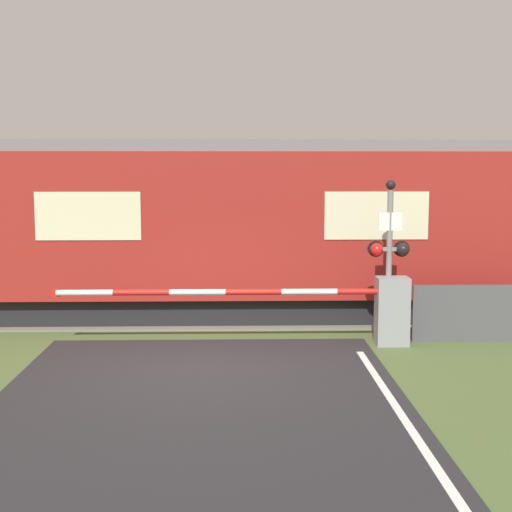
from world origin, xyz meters
TOP-DOWN VIEW (x-y plane):
  - ground_plane at (0.00, 0.00)m, footprint 80.00×80.00m
  - track_bed at (0.00, 4.42)m, footprint 36.00×3.20m
  - train at (-2.46, 4.42)m, footprint 21.18×3.04m
  - crossing_barrier at (2.86, 1.60)m, footprint 6.65×0.44m
  - signal_post at (3.39, 1.73)m, footprint 0.79×0.26m
  - roadside_fence at (5.42, 1.78)m, footprint 3.10×0.06m

SIDE VIEW (x-z plane):
  - ground_plane at x=0.00m, z-range 0.00..0.00m
  - track_bed at x=0.00m, z-range -0.04..0.09m
  - roadside_fence at x=5.42m, z-range 0.00..1.10m
  - crossing_barrier at x=2.86m, z-range 0.07..1.36m
  - signal_post at x=3.39m, z-range 0.21..3.30m
  - train at x=-2.46m, z-range 0.05..3.93m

